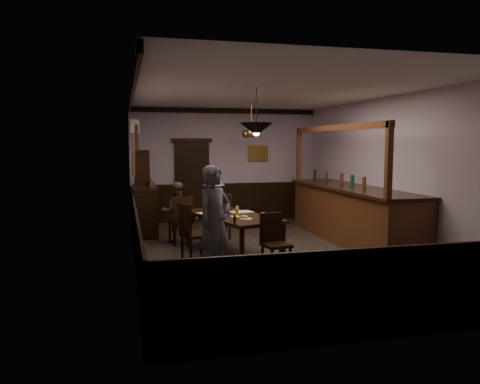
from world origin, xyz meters
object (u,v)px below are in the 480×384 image
object	(u,v)px
chair_far_left	(181,218)
chair_far_right	(220,215)
dining_table	(232,218)
coffee_cup	(263,215)
chair_side	(191,230)
bar_counter	(351,213)
person_standing	(215,223)
pendant_brass_far	(246,134)
pendant_brass_mid	(251,133)
chair_near	(274,239)
sideboard	(144,201)
pendant_iron	(256,129)
person_seated_right	(214,208)
soda_can	(237,212)

from	to	relation	value
chair_far_left	chair_far_right	world-z (taller)	same
dining_table	coffee_cup	bearing A→B (deg)	-44.53
chair_side	bar_counter	distance (m)	3.66
person_standing	pendant_brass_far	distance (m)	4.86
chair_far_right	chair_side	distance (m)	2.02
chair_side	person_standing	distance (m)	1.10
coffee_cup	pendant_brass_mid	bearing A→B (deg)	62.90
dining_table	chair_far_left	bearing A→B (deg)	127.62
chair_near	coffee_cup	size ratio (longest dim) A/B	11.80
chair_far_right	chair_near	size ratio (longest dim) A/B	1.06
sideboard	pendant_iron	xyz separation A→B (m)	(1.75, -3.16, 1.54)
chair_near	person_standing	world-z (taller)	person_standing
sideboard	bar_counter	bearing A→B (deg)	-24.33
coffee_cup	pendant_iron	distance (m)	1.56
chair_far_right	person_seated_right	world-z (taller)	person_seated_right
bar_counter	pendant_brass_mid	bearing A→B (deg)	149.75
chair_far_left	coffee_cup	world-z (taller)	chair_far_left
person_standing	pendant_brass_far	bearing A→B (deg)	34.88
person_seated_right	dining_table	bearing A→B (deg)	70.88
chair_far_right	person_seated_right	size ratio (longest dim) A/B	0.75
pendant_brass_mid	chair_side	bearing A→B (deg)	-128.26
chair_far_left	sideboard	size ratio (longest dim) A/B	0.52
pendant_iron	person_seated_right	bearing A→B (deg)	96.80
chair_far_left	chair_side	bearing A→B (deg)	79.80
bar_counter	chair_side	bearing A→B (deg)	-164.60
chair_far_right	coffee_cup	distance (m)	1.86
chair_near	sideboard	xyz separation A→B (m)	(-1.92, 3.66, 0.25)
chair_far_left	pendant_iron	size ratio (longest dim) A/B	1.25
person_standing	person_seated_right	distance (m)	3.18
soda_can	pendant_iron	distance (m)	1.65
person_standing	coffee_cup	bearing A→B (deg)	9.62
chair_near	person_seated_right	bearing A→B (deg)	88.93
chair_far_right	person_seated_right	distance (m)	0.31
chair_side	coffee_cup	bearing A→B (deg)	-105.05
person_seated_right	pendant_iron	world-z (taller)	pendant_iron
person_seated_right	chair_far_right	bearing A→B (deg)	88.49
coffee_cup	pendant_brass_mid	size ratio (longest dim) A/B	0.10
person_standing	pendant_brass_mid	distance (m)	3.71
sideboard	pendant_brass_mid	bearing A→B (deg)	-19.04
chair_side	coffee_cup	xyz separation A→B (m)	(1.29, 0.02, 0.22)
pendant_iron	pendant_brass_mid	size ratio (longest dim) A/B	0.99
pendant_brass_mid	pendant_brass_far	distance (m)	1.26
chair_far_left	bar_counter	xyz separation A→B (m)	(3.52, -0.57, 0.07)
chair_far_right	pendant_iron	size ratio (longest dim) A/B	1.25
soda_can	sideboard	xyz separation A→B (m)	(-1.57, 2.50, -0.04)
pendant_iron	pendant_brass_far	size ratio (longest dim) A/B	0.99
chair_far_right	bar_counter	distance (m)	2.78
chair_far_right	bar_counter	bearing A→B (deg)	139.74
coffee_cup	person_seated_right	bearing A→B (deg)	86.01
coffee_cup	pendant_iron	size ratio (longest dim) A/B	0.10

